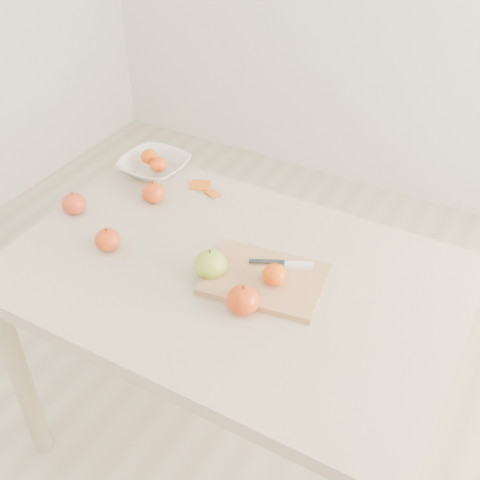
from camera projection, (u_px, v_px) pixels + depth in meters
The scene contains 15 objects.
ground at pixel (233, 437), 2.05m from camera, with size 3.50×3.50×0.00m, color #C6B293.
table at pixel (231, 298), 1.65m from camera, with size 1.20×0.80×0.75m.
cutting_board at pixel (265, 279), 1.55m from camera, with size 0.30×0.22×0.02m, color tan.
board_tangerine at pixel (274, 274), 1.51m from camera, with size 0.06×0.06×0.05m, color #CA5107.
fruit_bowl at pixel (154, 166), 1.97m from camera, with size 0.21×0.21×0.05m, color silver.
bowl_tangerine_near at pixel (149, 157), 1.97m from camera, with size 0.06×0.06×0.05m, color #D94507.
bowl_tangerine_far at pixel (159, 164), 1.93m from camera, with size 0.06×0.06×0.05m, color #E13C07.
orange_peel_a at pixel (201, 186), 1.91m from camera, with size 0.06×0.04×0.00m, color #CD520E.
orange_peel_b at pixel (213, 194), 1.88m from camera, with size 0.04×0.04×0.00m, color #CC610E.
paring_knife at pixel (294, 265), 1.57m from camera, with size 0.16×0.08×0.01m.
apple_green at pixel (210, 264), 1.55m from camera, with size 0.09×0.09×0.08m, color olive.
apple_red_b at pixel (108, 240), 1.65m from camera, with size 0.07×0.07×0.06m, color #950808.
apple_red_e at pixel (243, 300), 1.45m from camera, with size 0.08×0.08×0.07m, color #940A03.
apple_red_d at pixel (74, 204), 1.78m from camera, with size 0.07×0.07×0.06m, color maroon.
apple_red_a at pixel (154, 192), 1.83m from camera, with size 0.07×0.07×0.07m, color #8B0B05.
Camera 1 is at (0.61, -1.04, 1.79)m, focal length 45.00 mm.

